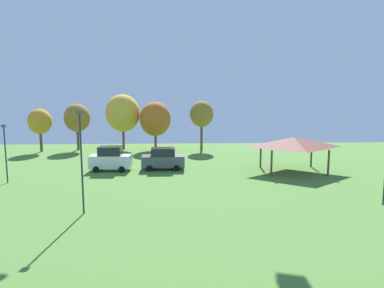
% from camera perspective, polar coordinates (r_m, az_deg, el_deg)
% --- Properties ---
extents(parked_car_leftmost, '(4.32, 2.14, 2.58)m').
position_cam_1_polar(parked_car_leftmost, '(36.93, -13.42, -2.43)').
color(parked_car_leftmost, silver).
rests_on(parked_car_leftmost, ground).
extents(parked_car_second_from_left, '(4.56, 2.18, 2.32)m').
position_cam_1_polar(parked_car_second_from_left, '(36.67, -4.83, -2.48)').
color(parked_car_second_from_left, '#4C5156').
rests_on(parked_car_second_from_left, ground).
extents(park_pavilion, '(7.34, 5.58, 3.60)m').
position_cam_1_polar(park_pavilion, '(36.82, 16.54, 0.31)').
color(park_pavilion, brown).
rests_on(park_pavilion, ground).
extents(light_post_0, '(0.36, 0.20, 5.29)m').
position_cam_1_polar(light_post_0, '(34.85, -28.68, -0.85)').
color(light_post_0, '#2D2D33').
rests_on(light_post_0, ground).
extents(light_post_2, '(0.36, 0.20, 6.90)m').
position_cam_1_polar(light_post_2, '(23.47, -17.97, -2.04)').
color(light_post_2, '#2D2D33').
rests_on(light_post_2, ground).
extents(treeline_tree_0, '(3.23, 3.23, 6.06)m').
position_cam_1_polar(treeline_tree_0, '(52.45, -24.03, 3.42)').
color(treeline_tree_0, brown).
rests_on(treeline_tree_0, ground).
extents(treeline_tree_1, '(3.68, 3.68, 6.71)m').
position_cam_1_polar(treeline_tree_1, '(52.31, -18.62, 4.13)').
color(treeline_tree_1, brown).
rests_on(treeline_tree_1, ground).
extents(treeline_tree_2, '(4.97, 4.97, 8.06)m').
position_cam_1_polar(treeline_tree_2, '(51.30, -11.47, 5.05)').
color(treeline_tree_2, brown).
rests_on(treeline_tree_2, ground).
extents(treeline_tree_3, '(4.51, 4.51, 6.98)m').
position_cam_1_polar(treeline_tree_3, '(50.19, -6.15, 4.16)').
color(treeline_tree_3, brown).
rests_on(treeline_tree_3, ground).
extents(treeline_tree_4, '(3.40, 3.40, 7.11)m').
position_cam_1_polar(treeline_tree_4, '(49.56, 1.61, 4.98)').
color(treeline_tree_4, brown).
rests_on(treeline_tree_4, ground).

